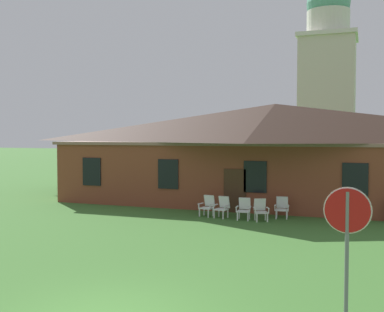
% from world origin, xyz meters
% --- Properties ---
extents(brick_building, '(23.24, 10.40, 5.50)m').
position_xyz_m(brick_building, '(-0.00, 18.74, 2.80)').
color(brick_building, brown).
rests_on(brick_building, ground).
extents(dome_tower, '(5.18, 5.18, 18.47)m').
position_xyz_m(dome_tower, '(1.46, 36.77, 8.41)').
color(dome_tower, beige).
rests_on(dome_tower, ground).
extents(stop_sign, '(0.81, 0.08, 2.86)m').
position_xyz_m(stop_sign, '(4.63, 0.25, 2.04)').
color(stop_sign, slate).
rests_on(stop_sign, ground).
extents(lawn_chair_by_porch, '(0.71, 0.75, 0.96)m').
position_xyz_m(lawn_chair_by_porch, '(-1.91, 12.33, 0.50)').
color(lawn_chair_by_porch, white).
rests_on(lawn_chair_by_porch, ground).
extents(lawn_chair_near_door, '(0.72, 0.76, 0.96)m').
position_xyz_m(lawn_chair_near_door, '(-1.16, 12.19, 0.50)').
color(lawn_chair_near_door, white).
rests_on(lawn_chair_near_door, ground).
extents(lawn_chair_left_end, '(0.67, 0.71, 0.96)m').
position_xyz_m(lawn_chair_left_end, '(-0.12, 12.04, 0.50)').
color(lawn_chair_left_end, white).
rests_on(lawn_chair_left_end, ground).
extents(lawn_chair_middle, '(0.79, 0.84, 0.96)m').
position_xyz_m(lawn_chair_middle, '(0.63, 12.01, 0.50)').
color(lawn_chair_middle, silver).
rests_on(lawn_chair_middle, ground).
extents(lawn_chair_right_end, '(0.69, 0.72, 0.96)m').
position_xyz_m(lawn_chair_right_end, '(1.39, 13.01, 0.50)').
color(lawn_chair_right_end, white).
rests_on(lawn_chair_right_end, ground).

